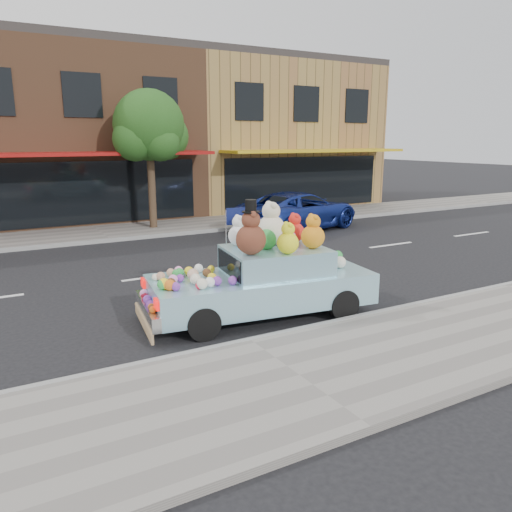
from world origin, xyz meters
TOP-DOWN VIEW (x-y plane):
  - ground at (0.00, 0.00)m, footprint 120.00×120.00m
  - near_sidewalk at (0.00, -6.50)m, footprint 60.00×3.00m
  - far_sidewalk at (0.00, 6.50)m, footprint 60.00×3.00m
  - near_kerb at (0.00, -5.00)m, footprint 60.00×0.12m
  - far_kerb at (0.00, 5.00)m, footprint 60.00×0.12m
  - storefront_mid at (0.00, 11.97)m, footprint 10.00×9.80m
  - storefront_right at (10.00, 11.97)m, footprint 10.00×9.80m
  - street_tree at (2.03, 6.55)m, footprint 3.00×2.70m
  - car_blue at (6.94, 3.91)m, footprint 5.77×3.85m
  - art_car at (0.94, -3.80)m, footprint 4.67×2.30m

SIDE VIEW (x-z plane):
  - ground at x=0.00m, z-range 0.00..0.00m
  - near_sidewalk at x=0.00m, z-range 0.00..0.12m
  - far_sidewalk at x=0.00m, z-range 0.00..0.12m
  - near_kerb at x=0.00m, z-range 0.00..0.13m
  - far_kerb at x=0.00m, z-range 0.00..0.13m
  - car_blue at x=6.94m, z-range 0.00..1.47m
  - art_car at x=0.94m, z-range -0.38..1.98m
  - storefront_mid at x=0.00m, z-range -0.01..7.29m
  - storefront_right at x=10.00m, z-range -0.01..7.29m
  - street_tree at x=2.03m, z-range 1.08..6.30m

